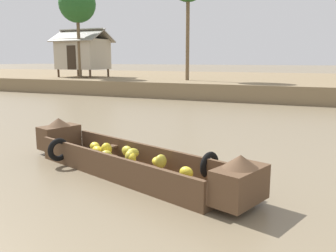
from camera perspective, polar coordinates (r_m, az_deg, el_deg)
ground_plane at (r=11.08m, az=5.92°, el=-1.72°), size 300.00×300.00×0.00m
riverbank_strip at (r=29.79m, az=17.60°, el=6.44°), size 160.00×20.00×0.96m
banana_boat at (r=7.48m, az=-6.36°, el=-5.37°), size 5.82×2.77×0.88m
stilt_house_left at (r=29.76m, az=-13.33°, el=11.14°), size 4.10×3.32×3.73m
palm_tree_mid at (r=28.50m, az=-14.18°, el=18.17°), size 2.69×2.69×6.71m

